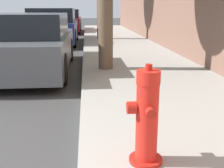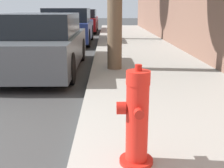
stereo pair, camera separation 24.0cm
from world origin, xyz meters
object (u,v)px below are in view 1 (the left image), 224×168
at_px(fire_hydrant, 147,119).
at_px(parked_car_mid, 54,27).
at_px(parked_car_far, 66,21).
at_px(parked_car_near, 31,44).

height_order(fire_hydrant, parked_car_mid, parked_car_mid).
bearing_deg(parked_car_far, fire_hydrant, -83.73).
xyz_separation_m(parked_car_mid, parked_car_far, (0.14, 5.51, -0.03)).
relative_size(fire_hydrant, parked_car_mid, 0.21).
relative_size(fire_hydrant, parked_car_near, 0.21).
bearing_deg(parked_car_near, parked_car_far, 89.60).
xyz_separation_m(fire_hydrant, parked_car_mid, (-1.81, 9.69, 0.15)).
xyz_separation_m(parked_car_near, parked_car_mid, (-0.07, 5.28, 0.05)).
relative_size(parked_car_near, parked_car_far, 0.98).
bearing_deg(fire_hydrant, parked_car_far, 96.27).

